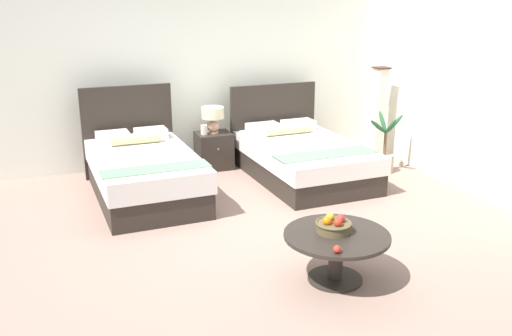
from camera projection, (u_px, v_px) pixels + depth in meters
ground_plane at (265, 225)px, 6.48m from camera, size 9.58×9.23×0.02m
wall_back at (199, 73)px, 8.58m from camera, size 9.58×0.12×2.75m
wall_side_right at (465, 86)px, 7.42m from camera, size 0.12×4.83×2.75m
bed_near_window at (144, 172)px, 7.28m from camera, size 1.34×2.21×1.31m
bed_near_corner at (302, 157)px, 8.04m from camera, size 1.48×2.26×1.21m
nightstand at (214, 151)px, 8.49m from camera, size 0.51×0.47×0.55m
table_lamp at (213, 117)px, 8.35m from camera, size 0.33×0.33×0.39m
vase at (204, 130)px, 8.30m from camera, size 0.10×0.10×0.15m
coffee_table at (336, 245)px, 5.12m from camera, size 0.97×0.97×0.47m
fruit_bowl at (334, 226)px, 5.11m from camera, size 0.34×0.34×0.16m
loose_apple at (337, 249)px, 4.70m from camera, size 0.07×0.07×0.07m
floor_lamp_corner at (378, 115)px, 8.77m from camera, size 0.22×0.22×1.48m
potted_palm at (384, 155)px, 8.31m from camera, size 0.67×0.46×0.90m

